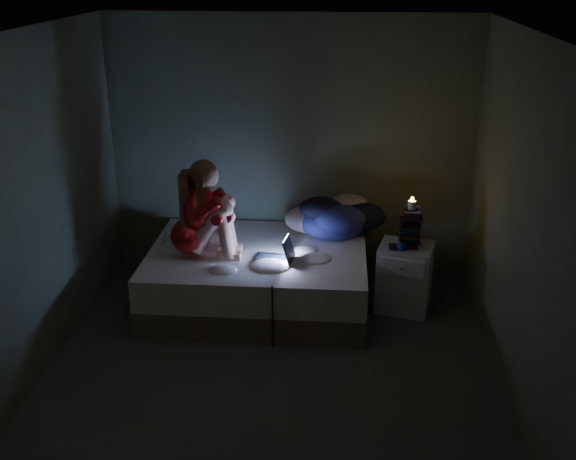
# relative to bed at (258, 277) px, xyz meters

# --- Properties ---
(floor) EXTENTS (3.60, 3.80, 0.02)m
(floor) POSITION_rel_bed_xyz_m (0.24, -1.10, -0.28)
(floor) COLOR #433E3B
(floor) RESTS_ON ground
(ceiling) EXTENTS (3.60, 3.80, 0.02)m
(ceiling) POSITION_rel_bed_xyz_m (0.24, -1.10, 2.34)
(ceiling) COLOR silver
(ceiling) RESTS_ON ground
(wall_back) EXTENTS (3.60, 0.02, 2.60)m
(wall_back) POSITION_rel_bed_xyz_m (0.24, 0.81, 1.03)
(wall_back) COLOR #5C6A4F
(wall_back) RESTS_ON ground
(wall_front) EXTENTS (3.60, 0.02, 2.60)m
(wall_front) POSITION_rel_bed_xyz_m (0.24, -3.01, 1.03)
(wall_front) COLOR #5C6A4F
(wall_front) RESTS_ON ground
(wall_left) EXTENTS (0.02, 3.80, 2.60)m
(wall_left) POSITION_rel_bed_xyz_m (-1.57, -1.10, 1.03)
(wall_left) COLOR #5C6A4F
(wall_left) RESTS_ON ground
(wall_right) EXTENTS (0.02, 3.80, 2.60)m
(wall_right) POSITION_rel_bed_xyz_m (2.05, -1.10, 1.03)
(wall_right) COLOR #5C6A4F
(wall_right) RESTS_ON ground
(bed) EXTENTS (1.99, 1.50, 0.55)m
(bed) POSITION_rel_bed_xyz_m (0.00, 0.00, 0.00)
(bed) COLOR beige
(bed) RESTS_ON ground
(pillow) EXTENTS (0.40, 0.28, 0.11)m
(pillow) POSITION_rel_bed_xyz_m (-0.68, 0.19, 0.33)
(pillow) COLOR silver
(pillow) RESTS_ON bed
(woman) EXTENTS (0.57, 0.39, 0.90)m
(woman) POSITION_rel_bed_xyz_m (-0.58, -0.15, 0.73)
(woman) COLOR #980008
(woman) RESTS_ON bed
(laptop) EXTENTS (0.37, 0.29, 0.24)m
(laptop) POSITION_rel_bed_xyz_m (0.16, -0.21, 0.39)
(laptop) COLOR black
(laptop) RESTS_ON bed
(clothes_pile) EXTENTS (0.74, 0.62, 0.41)m
(clothes_pile) POSITION_rel_bed_xyz_m (0.68, 0.42, 0.48)
(clothes_pile) COLOR navy
(clothes_pile) RESTS_ON bed
(nightstand) EXTENTS (0.56, 0.52, 0.63)m
(nightstand) POSITION_rel_bed_xyz_m (1.36, 0.02, 0.04)
(nightstand) COLOR silver
(nightstand) RESTS_ON ground
(book_stack) EXTENTS (0.19, 0.25, 0.38)m
(book_stack) POSITION_rel_bed_xyz_m (1.38, 0.04, 0.55)
(book_stack) COLOR black
(book_stack) RESTS_ON nightstand
(candle) EXTENTS (0.07, 0.07, 0.08)m
(candle) POSITION_rel_bed_xyz_m (1.38, 0.04, 0.78)
(candle) COLOR beige
(candle) RESTS_ON book_stack
(phone) EXTENTS (0.10, 0.15, 0.01)m
(phone) POSITION_rel_bed_xyz_m (1.25, -0.05, 0.36)
(phone) COLOR black
(phone) RESTS_ON nightstand
(blue_orb) EXTENTS (0.08, 0.08, 0.08)m
(blue_orb) POSITION_rel_bed_xyz_m (1.33, -0.10, 0.40)
(blue_orb) COLOR navy
(blue_orb) RESTS_ON nightstand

